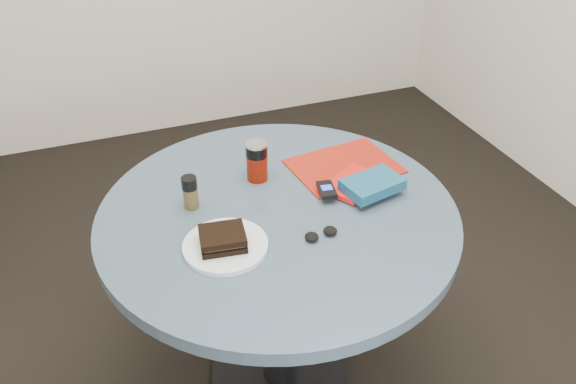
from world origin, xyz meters
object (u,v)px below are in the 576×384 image
object	(u,v)px
magazine	(344,166)
pepper_grinder	(190,192)
soda_can	(257,161)
plate	(225,246)
red_book	(353,183)
table	(278,253)
sandwich	(223,239)
novel	(372,185)
mp3_player	(327,190)
headphones	(321,234)

from	to	relation	value
magazine	pepper_grinder	bearing A→B (deg)	177.90
soda_can	pepper_grinder	distance (m)	0.23
plate	red_book	size ratio (longest dim) A/B	1.27
table	pepper_grinder	xyz separation A→B (m)	(-0.22, 0.09, 0.21)
table	plate	distance (m)	0.27
red_book	sandwich	bearing A→B (deg)	166.14
table	novel	world-z (taller)	novel
soda_can	red_book	distance (m)	0.29
pepper_grinder	red_book	size ratio (longest dim) A/B	0.57
sandwich	red_book	size ratio (longest dim) A/B	0.73
novel	pepper_grinder	bearing A→B (deg)	153.60
sandwich	mp3_player	xyz separation A→B (m)	(0.33, 0.12, -0.01)
sandwich	novel	distance (m)	0.47
magazine	red_book	distance (m)	0.11
plate	sandwich	world-z (taller)	sandwich
sandwich	red_book	xyz separation A→B (m)	(0.43, 0.14, -0.02)
table	sandwich	size ratio (longest dim) A/B	8.01
pepper_grinder	mp3_player	distance (m)	0.38
table	mp3_player	distance (m)	0.24
plate	soda_can	xyz separation A→B (m)	(0.17, 0.27, 0.05)
red_book	headphones	bearing A→B (deg)	-166.52
mp3_player	magazine	bearing A→B (deg)	47.92
table	plate	xyz separation A→B (m)	(-0.18, -0.11, 0.17)
pepper_grinder	magazine	world-z (taller)	pepper_grinder
mp3_player	novel	bearing A→B (deg)	-15.57
magazine	novel	xyz separation A→B (m)	(0.01, -0.16, 0.03)
mp3_player	soda_can	bearing A→B (deg)	133.73
pepper_grinder	headphones	size ratio (longest dim) A/B	1.02
magazine	table	bearing A→B (deg)	-159.96
plate	sandwich	xyz separation A→B (m)	(-0.01, -0.00, 0.03)
magazine	mp3_player	bearing A→B (deg)	-138.70
red_book	headphones	distance (m)	0.25
magazine	novel	bearing A→B (deg)	-93.11
plate	pepper_grinder	bearing A→B (deg)	101.50
mp3_player	pepper_grinder	bearing A→B (deg)	166.33
plate	pepper_grinder	world-z (taller)	pepper_grinder
sandwich	magazine	world-z (taller)	sandwich
sandwich	mp3_player	world-z (taller)	sandwich
plate	soda_can	size ratio (longest dim) A/B	1.80
pepper_grinder	novel	bearing A→B (deg)	-14.16
soda_can	novel	distance (m)	0.34
novel	mp3_player	distance (m)	0.13
plate	mp3_player	bearing A→B (deg)	19.07
sandwich	mp3_player	size ratio (longest dim) A/B	1.47
table	magazine	bearing A→B (deg)	26.65
plate	headphones	size ratio (longest dim) A/B	2.28
red_book	headphones	size ratio (longest dim) A/B	1.80
plate	novel	size ratio (longest dim) A/B	1.31
soda_can	mp3_player	size ratio (longest dim) A/B	1.41
magazine	mp3_player	xyz separation A→B (m)	(-0.12, -0.13, 0.02)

